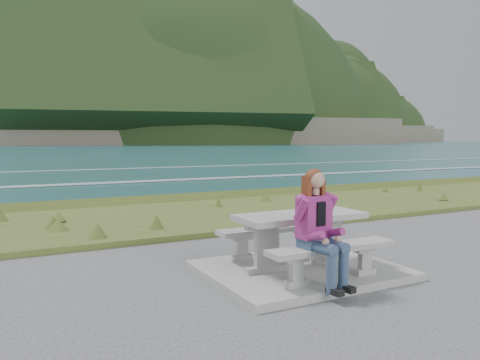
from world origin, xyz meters
The scene contains 9 objects.
concrete_slab centered at (0.00, 0.00, 0.05)m, with size 2.60×2.10×0.10m, color #979692.
picnic_table centered at (0.00, 0.00, 0.68)m, with size 1.80×0.75×0.75m.
bench_landward centered at (0.00, -0.70, 0.45)m, with size 1.80×0.35×0.45m.
bench_seaward centered at (0.00, 0.70, 0.45)m, with size 1.80×0.35×0.45m.
grass_verge centered at (0.00, 5.00, 0.00)m, with size 160.00×4.50×0.22m, color #3F521E.
shore_drop centered at (0.00, 7.90, 0.00)m, with size 160.00×0.80×2.20m, color #6F6453.
ocean centered at (0.00, 25.09, -1.74)m, with size 1600.00×1600.00×0.09m.
headland_range centered at (190.18, 398.14, 9.96)m, with size 729.83×363.95×231.76m.
seated_woman centered at (-0.26, -0.83, 0.62)m, with size 0.47×0.74×1.41m.
Camera 1 is at (-3.69, -5.26, 1.87)m, focal length 35.00 mm.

